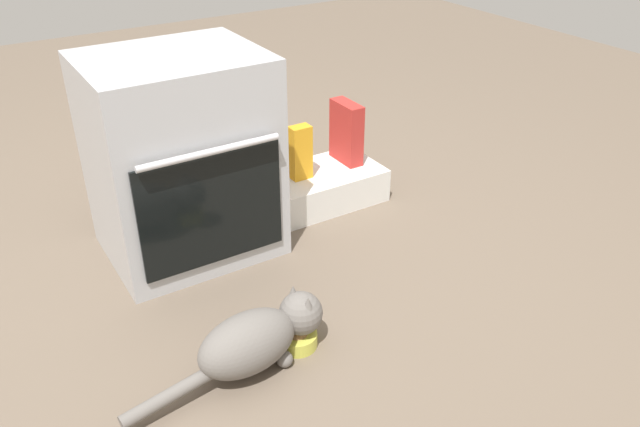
# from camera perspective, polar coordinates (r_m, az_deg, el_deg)

# --- Properties ---
(ground) EXTENTS (8.00, 8.00, 0.00)m
(ground) POSITION_cam_1_polar(r_m,az_deg,el_deg) (2.38, -7.48, -6.99)
(ground) COLOR #6B5B4C
(oven) EXTENTS (0.64, 0.57, 0.79)m
(oven) POSITION_cam_1_polar(r_m,az_deg,el_deg) (2.49, -12.13, 4.82)
(oven) COLOR #B7BABF
(oven) RESTS_ON ground
(pantry_cabinet) EXTENTS (0.55, 0.32, 0.15)m
(pantry_cabinet) POSITION_cam_1_polar(r_m,az_deg,el_deg) (2.91, 0.02, 2.41)
(pantry_cabinet) COLOR white
(pantry_cabinet) RESTS_ON ground
(food_bowl) EXTENTS (0.13, 0.13, 0.08)m
(food_bowl) POSITION_cam_1_polar(r_m,az_deg,el_deg) (2.13, -2.04, -10.96)
(food_bowl) COLOR #D1D14C
(food_bowl) RESTS_ON ground
(cat) EXTENTS (0.69, 0.23, 0.21)m
(cat) POSITION_cam_1_polar(r_m,az_deg,el_deg) (2.01, -5.62, -10.96)
(cat) COLOR slate
(cat) RESTS_ON ground
(sauce_jar) EXTENTS (0.08, 0.08, 0.14)m
(sauce_jar) POSITION_cam_1_polar(r_m,az_deg,el_deg) (2.87, -3.31, 5.20)
(sauce_jar) COLOR #D16023
(sauce_jar) RESTS_ON pantry_cabinet
(cereal_box) EXTENTS (0.07, 0.18, 0.28)m
(cereal_box) POSITION_cam_1_polar(r_m,az_deg,el_deg) (2.93, 2.36, 7.22)
(cereal_box) COLOR #B72D28
(cereal_box) RESTS_ON pantry_cabinet
(juice_carton) EXTENTS (0.09, 0.06, 0.24)m
(juice_carton) POSITION_cam_1_polar(r_m,az_deg,el_deg) (2.77, -1.75, 5.43)
(juice_carton) COLOR orange
(juice_carton) RESTS_ON pantry_cabinet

